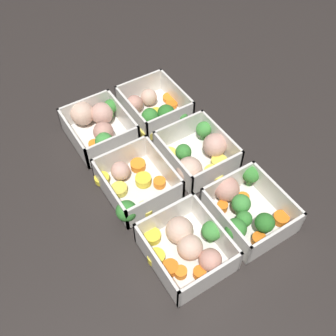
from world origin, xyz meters
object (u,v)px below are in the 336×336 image
container_near_right (154,109)px  container_far_right (98,124)px  container_near_left (244,208)px  container_far_center (134,186)px  container_far_left (188,246)px  container_near_center (199,155)px

container_near_right → container_far_right: size_ratio=0.96×
container_far_right → container_near_right: bearing=-99.7°
container_near_left → container_far_center: bearing=43.2°
container_far_right → container_far_center: bearing=175.8°
container_near_left → container_near_right: 0.31m
container_near_right → container_far_left: same height
container_near_left → container_far_left: size_ratio=1.15×
container_far_left → container_near_left: bearing=-86.4°
container_near_right → container_far_center: bearing=138.5°
container_near_left → container_far_left: (-0.01, 0.13, -0.00)m
container_near_left → container_far_center: 0.21m
container_near_left → container_far_left: bearing=93.6°
container_far_right → container_near_center: bearing=-144.4°
container_near_left → container_far_left: 0.13m
container_near_center → container_far_right: 0.23m
container_near_left → container_near_center: bearing=-1.5°
container_far_left → container_far_center: same height
container_far_left → container_far_center: size_ratio=0.96×
container_near_center → container_near_right: bearing=1.8°
container_near_left → container_near_right: same height
container_near_center → container_far_center: same height
container_near_center → container_far_left: size_ratio=1.06×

